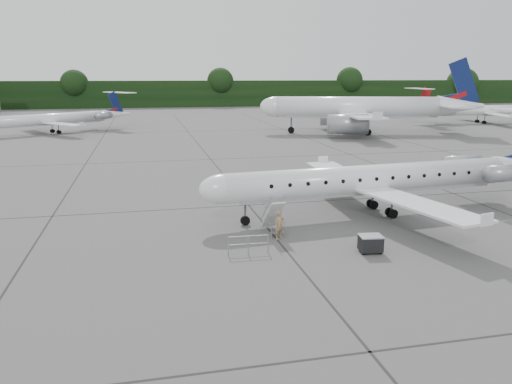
{
  "coord_description": "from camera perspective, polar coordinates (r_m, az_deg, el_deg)",
  "views": [
    {
      "loc": [
        -13.12,
        -28.05,
        9.48
      ],
      "look_at": [
        -6.41,
        1.93,
        2.3
      ],
      "focal_mm": 35.0,
      "sensor_mm": 36.0,
      "label": 1
    }
  ],
  "objects": [
    {
      "name": "bg_regional_left",
      "position": [
        90.7,
        -22.62,
        8.27
      ],
      "size": [
        31.24,
        29.27,
        6.65
      ],
      "primitive_type": null,
      "rotation": [
        0.0,
        0.0,
        0.59
      ],
      "color": "white",
      "rests_on": "ground"
    },
    {
      "name": "passenger",
      "position": [
        29.59,
        2.71,
        -3.78
      ],
      "size": [
        0.75,
        0.63,
        1.74
      ],
      "primitive_type": "imported",
      "rotation": [
        0.0,
        0.0,
        0.4
      ],
      "color": "#967851",
      "rests_on": "ground"
    },
    {
      "name": "airstair",
      "position": [
        30.63,
        1.92,
        -2.76
      ],
      "size": [
        1.04,
        2.21,
        2.18
      ],
      "primitive_type": null,
      "rotation": [
        0.0,
        0.0,
        0.09
      ],
      "color": "white",
      "rests_on": "ground"
    },
    {
      "name": "ground",
      "position": [
        32.39,
        11.93,
        -4.16
      ],
      "size": [
        320.0,
        320.0,
        0.0
      ],
      "primitive_type": "plane",
      "color": "#5C5C5A",
      "rests_on": "ground"
    },
    {
      "name": "bg_narrowbody",
      "position": [
        85.42,
        11.42,
        10.63
      ],
      "size": [
        39.2,
        32.5,
        12.2
      ],
      "primitive_type": null,
      "rotation": [
        0.0,
        0.0,
        -0.26
      ],
      "color": "white",
      "rests_on": "ground"
    },
    {
      "name": "treeline",
      "position": [
        158.69,
        -8.01,
        11.05
      ],
      "size": [
        260.0,
        4.0,
        8.0
      ],
      "primitive_type": "cube",
      "color": "black",
      "rests_on": "ground"
    },
    {
      "name": "main_regional_jet",
      "position": [
        35.29,
        13.1,
        3.01
      ],
      "size": [
        28.72,
        21.83,
        6.95
      ],
      "primitive_type": null,
      "rotation": [
        0.0,
        0.0,
        0.09
      ],
      "color": "white",
      "rests_on": "ground"
    },
    {
      "name": "baggage_cart",
      "position": [
        28.15,
        12.95,
        -5.76
      ],
      "size": [
        1.3,
        1.11,
        1.03
      ],
      "primitive_type": null,
      "rotation": [
        0.0,
        0.0,
        -0.12
      ],
      "color": "black",
      "rests_on": "ground"
    },
    {
      "name": "bg_regional_right",
      "position": [
        112.77,
        24.89,
        8.97
      ],
      "size": [
        29.26,
        22.38,
        7.2
      ],
      "primitive_type": null,
      "rotation": [
        0.0,
        0.0,
        3.04
      ],
      "color": "white",
      "rests_on": "ground"
    },
    {
      "name": "safety_railing",
      "position": [
        27.28,
        -0.9,
        -6.07
      ],
      "size": [
        2.2,
        0.17,
        1.0
      ],
      "primitive_type": null,
      "rotation": [
        0.0,
        0.0,
        -0.04
      ],
      "color": "#92969A",
      "rests_on": "ground"
    }
  ]
}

